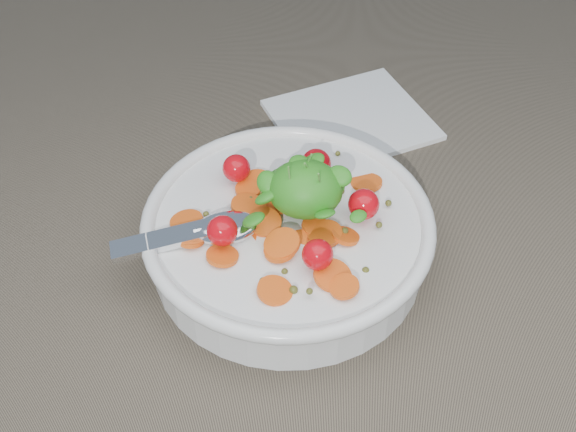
{
  "coord_description": "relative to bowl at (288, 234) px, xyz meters",
  "views": [
    {
      "loc": [
        0.03,
        -0.4,
        0.47
      ],
      "look_at": [
        0.0,
        0.01,
        0.05
      ],
      "focal_mm": 45.0,
      "sensor_mm": 36.0,
      "label": 1
    }
  ],
  "objects": [
    {
      "name": "ground",
      "position": [
        -0.0,
        -0.01,
        -0.03
      ],
      "size": [
        6.0,
        6.0,
        0.0
      ],
      "primitive_type": "plane",
      "color": "#706350",
      "rests_on": "ground"
    },
    {
      "name": "napkin",
      "position": [
        0.05,
        0.19,
        -0.03
      ],
      "size": [
        0.2,
        0.19,
        0.01
      ],
      "primitive_type": "cube",
      "rotation": [
        0.0,
        0.0,
        0.48
      ],
      "color": "white",
      "rests_on": "ground"
    },
    {
      "name": "bowl",
      "position": [
        0.0,
        0.0,
        0.0
      ],
      "size": [
        0.26,
        0.24,
        0.1
      ],
      "color": "white",
      "rests_on": "ground"
    }
  ]
}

